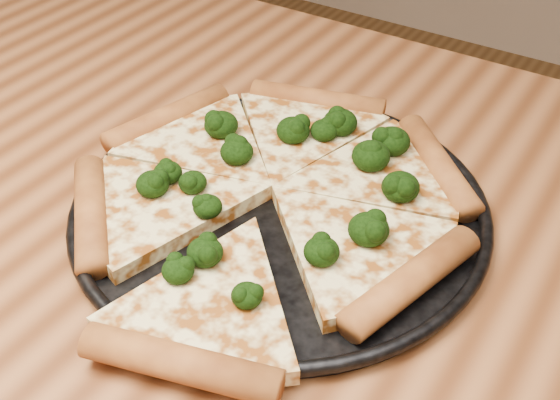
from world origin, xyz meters
The scene contains 4 objects.
dining_table centered at (0.00, 0.00, 0.66)m, with size 1.20×0.90×0.75m.
pizza_pan centered at (0.09, 0.11, 0.76)m, with size 0.33×0.33×0.02m.
pizza centered at (0.08, 0.11, 0.77)m, with size 0.33×0.37×0.02m.
broccoli_florets centered at (0.09, 0.14, 0.78)m, with size 0.20×0.24×0.02m.
Camera 1 is at (0.32, -0.26, 1.11)m, focal length 46.00 mm.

